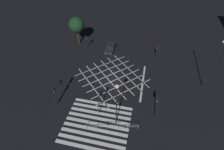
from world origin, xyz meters
TOP-DOWN VIEW (x-y plane):
  - ground_plane at (0.00, 0.00)m, footprint 200.00×200.00m
  - road_markings at (0.25, -6.47)m, footprint 13.81×20.60m
  - traffic_light_median_south at (-0.14, -6.96)m, footprint 0.36×1.92m
  - traffic_light_sw_cross at (-6.98, -6.25)m, footprint 0.36×2.17m
  - traffic_light_nw_main at (-7.42, 7.77)m, footprint 0.39×0.36m
  - traffic_light_se_main at (7.85, -6.91)m, footprint 0.39×0.36m
  - traffic_light_ne_cross at (7.41, 7.33)m, footprint 0.36×0.39m
  - traffic_light_sw_main at (-7.02, -7.80)m, footprint 0.39×0.36m
  - street_lamp_east at (2.65, -9.18)m, footprint 0.49×0.49m
  - street_lamp_west at (15.72, 1.27)m, footprint 0.42×0.42m
  - street_tree_near at (-10.03, 9.80)m, footprint 3.41×3.41m
  - waiting_car at (-2.30, 8.74)m, footprint 1.78×4.45m
  - pedestrian_railing at (2.29, -10.17)m, footprint 7.06×1.63m

SIDE VIEW (x-z plane):
  - ground_plane at x=0.00m, z-range 0.00..0.00m
  - road_markings at x=0.25m, z-range 0.00..0.01m
  - waiting_car at x=-2.30m, z-range -0.05..1.31m
  - pedestrian_railing at x=2.29m, z-range 0.15..1.20m
  - traffic_light_ne_cross at x=7.41m, z-range 0.71..4.00m
  - traffic_light_sw_cross at x=-6.98m, z-range 0.76..4.07m
  - traffic_light_median_south at x=-0.14m, z-range 0.75..4.08m
  - traffic_light_nw_main at x=-7.42m, z-range 0.74..4.18m
  - traffic_light_sw_main at x=-7.02m, z-range 0.78..4.41m
  - traffic_light_se_main at x=7.85m, z-range 0.92..5.23m
  - street_tree_near at x=-10.03m, z-range 1.41..7.71m
  - street_lamp_east at x=2.65m, z-range 1.54..9.34m
  - street_lamp_west at x=15.72m, z-range 1.16..10.28m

